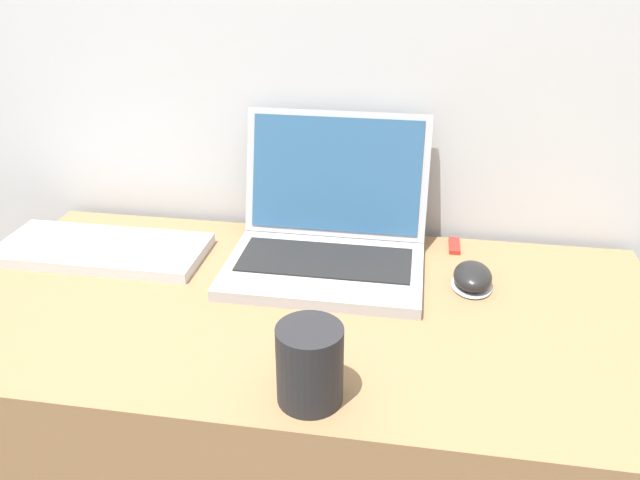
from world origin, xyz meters
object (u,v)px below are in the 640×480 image
object	(u,v)px
external_keyboard	(102,249)
computer_mouse	(472,278)
laptop	(328,233)
usb_stick	(454,246)
drink_cup	(310,363)

from	to	relation	value
external_keyboard	computer_mouse	bearing A→B (deg)	-0.67
laptop	usb_stick	xyz separation A→B (m)	(0.23, 0.09, -0.05)
drink_cup	computer_mouse	distance (m)	0.39
usb_stick	external_keyboard	bearing A→B (deg)	-168.31
computer_mouse	external_keyboard	world-z (taller)	computer_mouse
laptop	usb_stick	distance (m)	0.25
laptop	usb_stick	world-z (taller)	laptop
computer_mouse	usb_stick	xyz separation A→B (m)	(-0.02, 0.14, -0.01)
drink_cup	external_keyboard	xyz separation A→B (m)	(-0.45, 0.33, -0.04)
drink_cup	computer_mouse	size ratio (longest dim) A/B	1.15
drink_cup	external_keyboard	size ratio (longest dim) A/B	0.28
drink_cup	usb_stick	size ratio (longest dim) A/B	1.77
computer_mouse	usb_stick	bearing A→B (deg)	99.92
laptop	drink_cup	size ratio (longest dim) A/B	3.19
external_keyboard	laptop	bearing A→B (deg)	6.00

